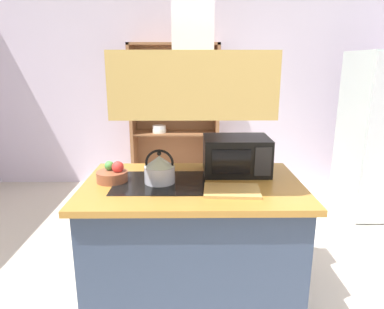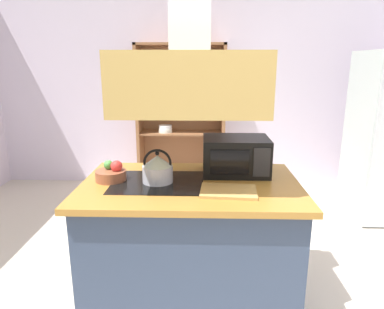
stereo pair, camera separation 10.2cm
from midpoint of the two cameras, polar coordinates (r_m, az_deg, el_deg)
The scene contains 8 objects.
wall_back at distance 4.84m, azimuth 1.58°, elevation 11.04°, with size 6.00×0.12×2.70m, color silver.
kitchen_island at distance 2.49m, azimuth -1.13°, elevation -14.38°, with size 1.44×0.92×0.90m.
range_hood at distance 2.17m, azimuth -1.29°, elevation 15.20°, with size 0.90×0.70×1.33m.
dish_cabinet at distance 4.69m, azimuth -3.45°, elevation 4.66°, with size 1.15×0.40×1.91m.
kettle at distance 2.29m, azimuth -6.62°, elevation -2.39°, with size 0.20×0.20×0.22m.
cutting_board at distance 2.15m, azimuth 5.19°, elevation -5.94°, with size 0.34×0.24×0.02m, color tan.
microwave at distance 2.49m, azimuth 6.10°, elevation -0.10°, with size 0.46×0.35×0.26m.
fruit_bowl at distance 2.38m, azimuth -14.08°, elevation -3.21°, with size 0.20×0.20×0.14m.
Camera 1 is at (-0.23, -1.83, 1.67)m, focal length 32.51 mm.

